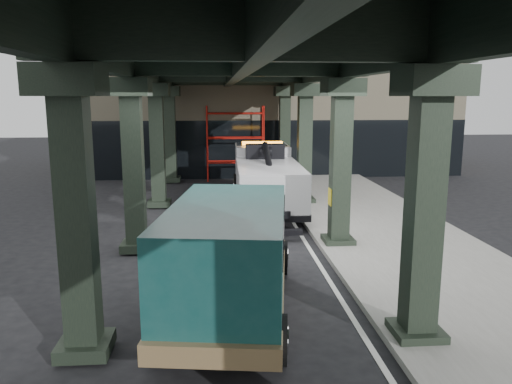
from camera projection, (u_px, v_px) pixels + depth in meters
name	position (u px, v px, depth m)	size (l,w,h in m)	color
ground	(258.00, 272.00, 13.00)	(90.00, 90.00, 0.00)	black
sidewalk	(399.00, 243.00, 15.30)	(5.00, 40.00, 0.15)	gray
lane_stripe	(309.00, 247.00, 15.09)	(0.12, 38.00, 0.01)	silver
viaduct	(238.00, 61.00, 13.89)	(7.40, 32.00, 6.40)	black
building	(263.00, 104.00, 31.97)	(22.00, 10.00, 8.00)	#C6B793
scaffolding	(235.00, 141.00, 26.93)	(3.08, 0.88, 4.00)	#B3150E
tow_truck	(265.00, 176.00, 20.17)	(2.62, 8.29, 2.70)	black
towed_van	(230.00, 255.00, 10.22)	(3.09, 6.21, 2.42)	#124341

